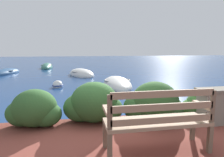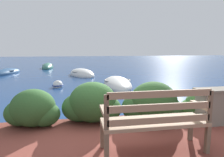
% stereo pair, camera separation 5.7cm
% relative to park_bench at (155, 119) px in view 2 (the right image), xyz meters
% --- Properties ---
extents(ground_plane, '(80.00, 80.00, 0.00)m').
position_rel_park_bench_xyz_m(ground_plane, '(-0.32, 1.59, -0.70)').
color(ground_plane, navy).
extents(park_bench, '(1.50, 0.48, 0.93)m').
position_rel_park_bench_xyz_m(park_bench, '(0.00, 0.00, 0.00)').
color(park_bench, brown).
rests_on(park_bench, patio_terrace).
extents(hedge_clump_left, '(1.04, 0.75, 0.71)m').
position_rel_park_bench_xyz_m(hedge_clump_left, '(-1.91, 1.33, -0.18)').
color(hedge_clump_left, '#2D5628').
rests_on(hedge_clump_left, patio_terrace).
extents(hedge_clump_centre, '(1.19, 0.85, 0.81)m').
position_rel_park_bench_xyz_m(hedge_clump_centre, '(-0.78, 1.37, -0.14)').
color(hedge_clump_centre, '#2D5628').
rests_on(hedge_clump_centre, patio_terrace).
extents(hedge_clump_right, '(1.20, 0.86, 0.81)m').
position_rel_park_bench_xyz_m(hedge_clump_right, '(0.40, 1.14, -0.13)').
color(hedge_clump_right, '#284C23').
rests_on(hedge_clump_right, patio_terrace).
extents(hedge_clump_far_right, '(0.84, 0.60, 0.57)m').
position_rel_park_bench_xyz_m(hedge_clump_far_right, '(1.48, 1.18, -0.24)').
color(hedge_clump_far_right, '#38662D').
rests_on(hedge_clump_far_right, patio_terrace).
extents(rowboat_nearest, '(1.31, 3.10, 0.66)m').
position_rel_park_bench_xyz_m(rowboat_nearest, '(0.75, 6.32, -0.65)').
color(rowboat_nearest, silver).
rests_on(rowboat_nearest, ground_plane).
extents(rowboat_mid, '(2.07, 2.87, 0.76)m').
position_rel_park_bench_xyz_m(rowboat_mid, '(-0.77, 10.02, -0.64)').
color(rowboat_mid, silver).
rests_on(rowboat_mid, ground_plane).
extents(rowboat_far, '(1.67, 2.93, 0.63)m').
position_rel_park_bench_xyz_m(rowboat_far, '(-5.71, 11.72, -0.65)').
color(rowboat_far, '#2D517A').
rests_on(rowboat_far, ground_plane).
extents(rowboat_outer, '(1.08, 3.05, 0.77)m').
position_rel_park_bench_xyz_m(rowboat_outer, '(-3.57, 15.41, -0.64)').
color(rowboat_outer, '#336B5B').
rests_on(rowboat_outer, ground_plane).
extents(mooring_buoy, '(0.48, 0.48, 0.44)m').
position_rel_park_bench_xyz_m(mooring_buoy, '(-1.92, 6.39, -0.63)').
color(mooring_buoy, white).
rests_on(mooring_buoy, ground_plane).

